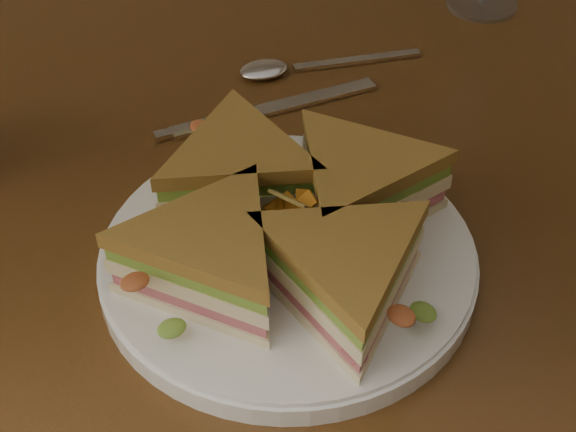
{
  "coord_description": "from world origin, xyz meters",
  "views": [
    {
      "loc": [
        -0.18,
        -0.5,
        1.17
      ],
      "look_at": [
        -0.03,
        -0.11,
        0.8
      ],
      "focal_mm": 50.0,
      "sensor_mm": 36.0,
      "label": 1
    }
  ],
  "objects": [
    {
      "name": "plate",
      "position": [
        -0.03,
        -0.11,
        0.76
      ],
      "size": [
        0.27,
        0.27,
        0.02
      ],
      "primitive_type": "cylinder",
      "color": "white",
      "rests_on": "table"
    },
    {
      "name": "knife",
      "position": [
        0.01,
        0.07,
        0.75
      ],
      "size": [
        0.22,
        0.03,
        0.0
      ],
      "rotation": [
        0.0,
        0.0,
        0.05
      ],
      "color": "silver",
      "rests_on": "table"
    },
    {
      "name": "table",
      "position": [
        0.0,
        0.0,
        0.65
      ],
      "size": [
        1.2,
        0.8,
        0.75
      ],
      "color": "#361E0C",
      "rests_on": "ground"
    },
    {
      "name": "crisps_mound",
      "position": [
        -0.03,
        -0.11,
        0.79
      ],
      "size": [
        0.09,
        0.09,
        0.05
      ],
      "primitive_type": null,
      "color": "#C07118",
      "rests_on": "plate"
    },
    {
      "name": "sandwich_wedges",
      "position": [
        -0.03,
        -0.11,
        0.8
      ],
      "size": [
        0.29,
        0.29,
        0.06
      ],
      "color": "beige",
      "rests_on": "plate"
    },
    {
      "name": "spoon",
      "position": [
        0.06,
        0.13,
        0.75
      ],
      "size": [
        0.18,
        0.04,
        0.01
      ],
      "rotation": [
        0.0,
        0.0,
        -0.13
      ],
      "color": "silver",
      "rests_on": "table"
    }
  ]
}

